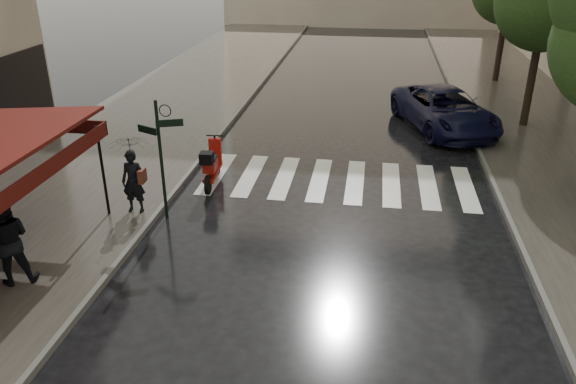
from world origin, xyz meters
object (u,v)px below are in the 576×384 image
(pedestrian_with_umbrella, at_px, (130,152))
(scooter, at_px, (212,166))
(parked_car, at_px, (444,110))
(pedestrian_terrace, at_px, (7,240))

(pedestrian_with_umbrella, bearing_deg, scooter, 56.64)
(parked_car, bearing_deg, scooter, -157.90)
(pedestrian_terrace, distance_m, parked_car, 15.30)
(pedestrian_with_umbrella, height_order, parked_car, pedestrian_with_umbrella)
(pedestrian_with_umbrella, relative_size, pedestrian_terrace, 1.28)
(pedestrian_with_umbrella, distance_m, scooter, 2.84)
(pedestrian_terrace, bearing_deg, pedestrian_with_umbrella, -138.41)
(parked_car, bearing_deg, pedestrian_with_umbrella, -154.48)
(pedestrian_with_umbrella, bearing_deg, pedestrian_terrace, -110.04)
(pedestrian_terrace, height_order, parked_car, pedestrian_terrace)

